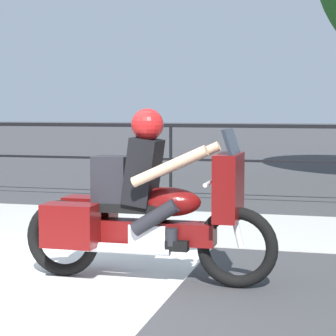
# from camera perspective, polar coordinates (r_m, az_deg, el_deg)

# --- Properties ---
(ground_plane) EXTENTS (120.00, 120.00, 0.00)m
(ground_plane) POSITION_cam_1_polar(r_m,az_deg,el_deg) (5.86, -13.27, -10.49)
(ground_plane) COLOR #38383A
(sidewalk_band) EXTENTS (44.00, 2.40, 0.01)m
(sidewalk_band) POSITION_cam_1_polar(r_m,az_deg,el_deg) (8.93, -3.05, -4.85)
(sidewalk_band) COLOR #A8A59E
(sidewalk_band) RESTS_ON ground
(fence_railing) EXTENTS (36.00, 0.05, 1.31)m
(fence_railing) POSITION_cam_1_polar(r_m,az_deg,el_deg) (10.80, 0.24, 2.39)
(fence_railing) COLOR black
(fence_railing) RESTS_ON ground
(motorcycle) EXTENTS (2.36, 0.76, 1.57)m
(motorcycle) POSITION_cam_1_polar(r_m,az_deg,el_deg) (5.91, -2.10, -3.45)
(motorcycle) COLOR black
(motorcycle) RESTS_ON ground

